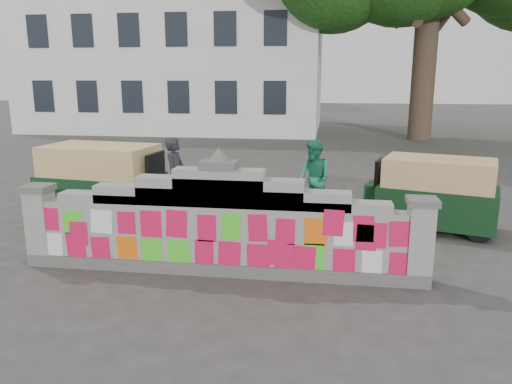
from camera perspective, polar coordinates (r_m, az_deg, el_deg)
ground at (r=8.08m, az=-4.05°, el=-9.14°), size 100.00×100.00×0.00m
parapet_wall at (r=7.82m, az=-4.14°, el=-4.07°), size 6.48×0.44×2.01m
building at (r=30.54m, az=-8.38°, el=14.88°), size 16.00×10.00×8.90m
cyclist_bike at (r=10.51m, az=-9.05°, el=-1.26°), size 1.85×0.80×0.94m
cyclist_rider at (r=10.43m, az=-9.12°, el=0.49°), size 0.44×0.62×1.60m
pedestrian at (r=11.00m, az=6.63°, el=1.51°), size 1.02×1.05×1.70m
rickshaw_left at (r=11.21m, az=-16.93°, el=1.17°), size 2.99×1.66×1.62m
rickshaw_right at (r=10.67m, az=19.65°, el=-0.08°), size 2.71×1.82×1.46m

